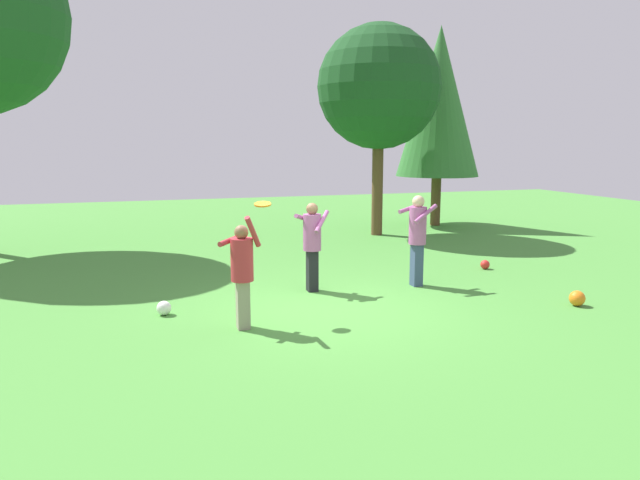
# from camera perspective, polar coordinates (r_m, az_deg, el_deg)

# --- Properties ---
(ground_plane) EXTENTS (40.00, 40.00, 0.00)m
(ground_plane) POSITION_cam_1_polar(r_m,az_deg,el_deg) (9.91, 0.49, -6.82)
(ground_plane) COLOR #478C38
(person_thrower) EXTENTS (0.67, 0.67, 1.76)m
(person_thrower) POSITION_cam_1_polar(r_m,az_deg,el_deg) (8.77, -7.67, -2.71)
(person_thrower) COLOR gray
(person_thrower) RESTS_ON ground_plane
(person_catcher) EXTENTS (0.73, 0.74, 1.69)m
(person_catcher) POSITION_cam_1_polar(r_m,az_deg,el_deg) (10.87, -0.78, 0.07)
(person_catcher) COLOR black
(person_catcher) RESTS_ON ground_plane
(person_bystander) EXTENTS (0.73, 0.65, 1.79)m
(person_bystander) POSITION_cam_1_polar(r_m,az_deg,el_deg) (11.43, 9.58, 0.75)
(person_bystander) COLOR #38476B
(person_bystander) RESTS_ON ground_plane
(frisbee) EXTENTS (0.34, 0.34, 0.08)m
(frisbee) POSITION_cam_1_polar(r_m,az_deg,el_deg) (9.15, -5.67, 3.53)
(frisbee) COLOR orange
(ball_white) EXTENTS (0.24, 0.24, 0.24)m
(ball_white) POSITION_cam_1_polar(r_m,az_deg,el_deg) (9.89, -15.11, -6.48)
(ball_white) COLOR white
(ball_white) RESTS_ON ground_plane
(ball_red) EXTENTS (0.20, 0.20, 0.20)m
(ball_red) POSITION_cam_1_polar(r_m,az_deg,el_deg) (13.44, 15.94, -2.34)
(ball_red) COLOR red
(ball_red) RESTS_ON ground_plane
(ball_orange) EXTENTS (0.27, 0.27, 0.27)m
(ball_orange) POSITION_cam_1_polar(r_m,az_deg,el_deg) (11.01, 23.99, -5.27)
(ball_orange) COLOR orange
(ball_orange) RESTS_ON ground_plane
(tree_far_right) EXTENTS (2.73, 2.73, 6.53)m
(tree_far_right) POSITION_cam_1_polar(r_m,az_deg,el_deg) (19.98, 11.63, 13.11)
(tree_far_right) COLOR brown
(tree_far_right) RESTS_ON ground_plane
(tree_right) EXTENTS (3.63, 3.63, 6.21)m
(tree_right) POSITION_cam_1_polar(r_m,az_deg,el_deg) (17.65, 5.83, 14.69)
(tree_right) COLOR brown
(tree_right) RESTS_ON ground_plane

